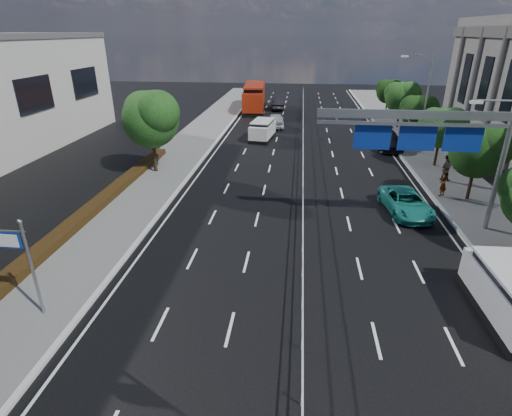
{
  "coord_description": "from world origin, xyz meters",
  "views": [
    {
      "loc": [
        -0.45,
        -12.14,
        10.67
      ],
      "look_at": [
        -2.46,
        6.33,
        2.4
      ],
      "focal_mm": 28.0,
      "sensor_mm": 36.0,
      "label": 1
    }
  ],
  "objects_px": {
    "white_minivan": "(262,130)",
    "pedestrian_b": "(446,168)",
    "near_car_dark": "(278,104)",
    "toilet_sign": "(17,252)",
    "red_bus": "(254,96)",
    "parked_car_dark": "(388,140)",
    "near_car_silver": "(276,120)",
    "silver_minivan": "(512,295)",
    "pedestrian_a": "(443,184)",
    "parked_car_teal": "(406,203)",
    "overhead_gantry": "(433,133)"
  },
  "relations": [
    {
      "from": "white_minivan",
      "to": "parked_car_dark",
      "type": "height_order",
      "value": "white_minivan"
    },
    {
      "from": "overhead_gantry",
      "to": "pedestrian_b",
      "type": "distance_m",
      "value": 10.24
    },
    {
      "from": "white_minivan",
      "to": "pedestrian_a",
      "type": "xyz_separation_m",
      "value": [
        13.93,
        -15.08,
        0.01
      ]
    },
    {
      "from": "near_car_silver",
      "to": "parked_car_teal",
      "type": "relative_size",
      "value": 0.95
    },
    {
      "from": "parked_car_teal",
      "to": "pedestrian_b",
      "type": "bearing_deg",
      "value": 48.57
    },
    {
      "from": "near_car_dark",
      "to": "parked_car_teal",
      "type": "xyz_separation_m",
      "value": [
        10.28,
        -35.91,
        -0.1
      ]
    },
    {
      "from": "toilet_sign",
      "to": "pedestrian_a",
      "type": "bearing_deg",
      "value": 35.89
    },
    {
      "from": "near_car_dark",
      "to": "pedestrian_b",
      "type": "xyz_separation_m",
      "value": [
        14.59,
        -29.59,
        0.33
      ]
    },
    {
      "from": "white_minivan",
      "to": "pedestrian_a",
      "type": "distance_m",
      "value": 20.53
    },
    {
      "from": "toilet_sign",
      "to": "pedestrian_b",
      "type": "relative_size",
      "value": 2.2
    },
    {
      "from": "red_bus",
      "to": "parked_car_dark",
      "type": "distance_m",
      "value": 25.1
    },
    {
      "from": "white_minivan",
      "to": "pedestrian_b",
      "type": "relative_size",
      "value": 2.48
    },
    {
      "from": "white_minivan",
      "to": "pedestrian_b",
      "type": "height_order",
      "value": "pedestrian_b"
    },
    {
      "from": "toilet_sign",
      "to": "silver_minivan",
      "type": "distance_m",
      "value": 19.45
    },
    {
      "from": "silver_minivan",
      "to": "parked_car_teal",
      "type": "distance_m",
      "value": 10.17
    },
    {
      "from": "pedestrian_a",
      "to": "toilet_sign",
      "type": "bearing_deg",
      "value": -5.5
    },
    {
      "from": "white_minivan",
      "to": "red_bus",
      "type": "xyz_separation_m",
      "value": [
        -2.84,
        17.51,
        0.9
      ]
    },
    {
      "from": "parked_car_dark",
      "to": "pedestrian_a",
      "type": "bearing_deg",
      "value": -84.76
    },
    {
      "from": "red_bus",
      "to": "parked_car_teal",
      "type": "distance_m",
      "value": 38.03
    },
    {
      "from": "near_car_dark",
      "to": "silver_minivan",
      "type": "distance_m",
      "value": 47.47
    },
    {
      "from": "near_car_silver",
      "to": "pedestrian_a",
      "type": "distance_m",
      "value": 24.76
    },
    {
      "from": "toilet_sign",
      "to": "silver_minivan",
      "type": "height_order",
      "value": "toilet_sign"
    },
    {
      "from": "near_car_silver",
      "to": "near_car_dark",
      "type": "relative_size",
      "value": 0.99
    },
    {
      "from": "overhead_gantry",
      "to": "white_minivan",
      "type": "relative_size",
      "value": 2.09
    },
    {
      "from": "red_bus",
      "to": "pedestrian_b",
      "type": "relative_size",
      "value": 6.25
    },
    {
      "from": "overhead_gantry",
      "to": "pedestrian_b",
      "type": "relative_size",
      "value": 5.19
    },
    {
      "from": "near_car_dark",
      "to": "toilet_sign",
      "type": "bearing_deg",
      "value": 76.15
    },
    {
      "from": "toilet_sign",
      "to": "overhead_gantry",
      "type": "bearing_deg",
      "value": 29.6
    },
    {
      "from": "pedestrian_a",
      "to": "silver_minivan",
      "type": "bearing_deg",
      "value": 42.84
    },
    {
      "from": "silver_minivan",
      "to": "pedestrian_a",
      "type": "distance_m",
      "value": 12.94
    },
    {
      "from": "near_car_silver",
      "to": "toilet_sign",
      "type": "bearing_deg",
      "value": 73.73
    },
    {
      "from": "white_minivan",
      "to": "near_car_silver",
      "type": "relative_size",
      "value": 1.01
    },
    {
      "from": "pedestrian_b",
      "to": "silver_minivan",
      "type": "bearing_deg",
      "value": 109.14
    },
    {
      "from": "red_bus",
      "to": "silver_minivan",
      "type": "height_order",
      "value": "red_bus"
    },
    {
      "from": "white_minivan",
      "to": "near_car_silver",
      "type": "height_order",
      "value": "white_minivan"
    },
    {
      "from": "pedestrian_a",
      "to": "parked_car_dark",
      "type": "bearing_deg",
      "value": -125.62
    },
    {
      "from": "parked_car_dark",
      "to": "near_car_dark",
      "type": "bearing_deg",
      "value": 120.38
    },
    {
      "from": "near_car_silver",
      "to": "near_car_dark",
      "type": "xyz_separation_m",
      "value": [
        -0.5,
        11.89,
        -0.02
      ]
    },
    {
      "from": "parked_car_dark",
      "to": "red_bus",
      "type": "bearing_deg",
      "value": 127.56
    },
    {
      "from": "silver_minivan",
      "to": "pedestrian_a",
      "type": "height_order",
      "value": "silver_minivan"
    },
    {
      "from": "toilet_sign",
      "to": "red_bus",
      "type": "distance_m",
      "value": 47.63
    },
    {
      "from": "parked_car_dark",
      "to": "pedestrian_b",
      "type": "height_order",
      "value": "pedestrian_b"
    },
    {
      "from": "parked_car_dark",
      "to": "pedestrian_b",
      "type": "xyz_separation_m",
      "value": [
        2.51,
        -9.42,
        0.32
      ]
    },
    {
      "from": "toilet_sign",
      "to": "near_car_dark",
      "type": "distance_m",
      "value": 48.49
    },
    {
      "from": "near_car_dark",
      "to": "pedestrian_a",
      "type": "distance_m",
      "value": 35.64
    },
    {
      "from": "silver_minivan",
      "to": "pedestrian_b",
      "type": "bearing_deg",
      "value": 80.28
    },
    {
      "from": "toilet_sign",
      "to": "pedestrian_b",
      "type": "xyz_separation_m",
      "value": [
        21.76,
        18.31,
        -1.82
      ]
    },
    {
      "from": "silver_minivan",
      "to": "pedestrian_b",
      "type": "xyz_separation_m",
      "value": [
        2.51,
        16.31,
        0.08
      ]
    },
    {
      "from": "pedestrian_a",
      "to": "pedestrian_b",
      "type": "bearing_deg",
      "value": -150.73
    },
    {
      "from": "red_bus",
      "to": "silver_minivan",
      "type": "bearing_deg",
      "value": -75.05
    }
  ]
}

